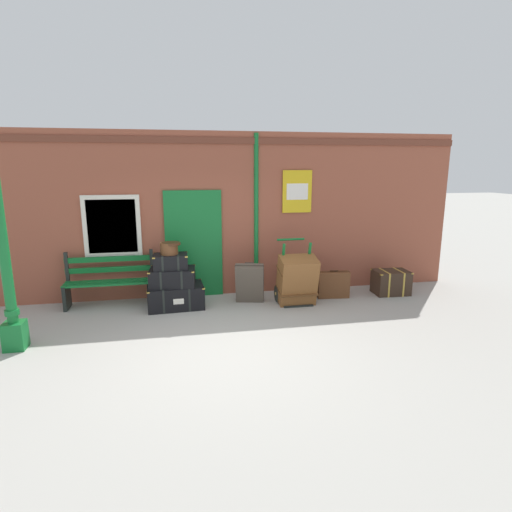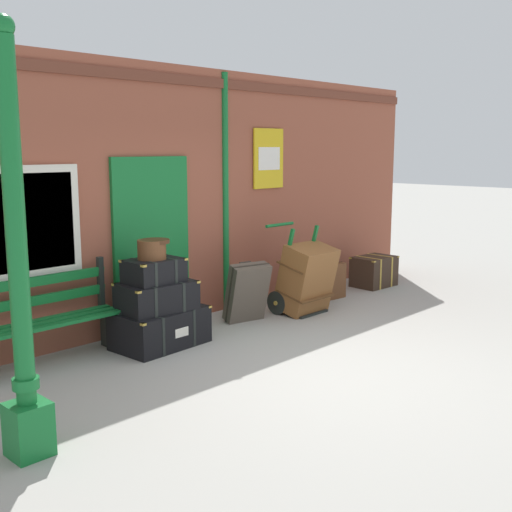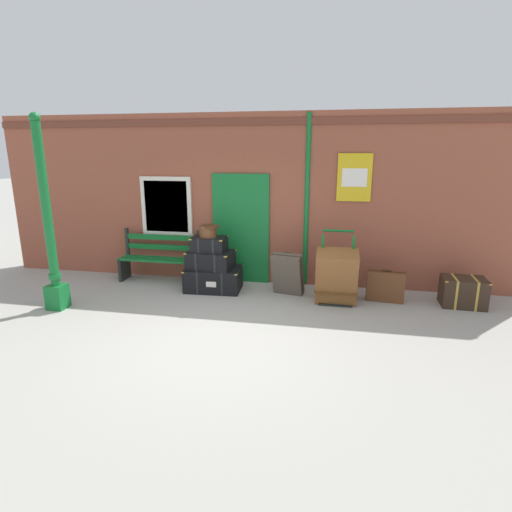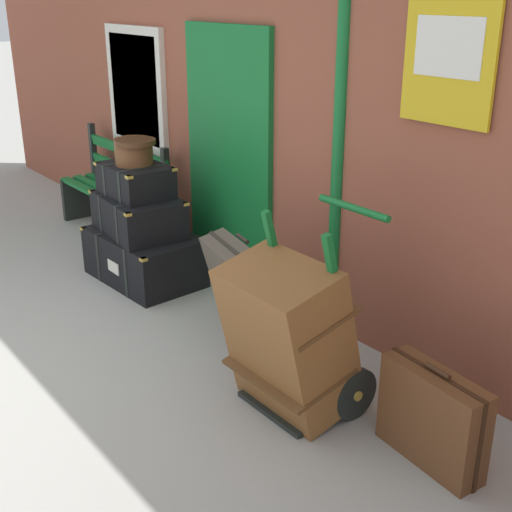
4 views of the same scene
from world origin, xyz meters
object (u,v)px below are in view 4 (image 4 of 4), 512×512
Objects in this scene: porters_trolley at (310,359)px; platform_bench at (116,192)px; steamer_trunk_middle at (138,214)px; suitcase_slate at (239,291)px; suitcase_charcoal at (432,418)px; steamer_trunk_base at (144,257)px; steamer_trunk_top at (136,180)px; round_hatbox at (134,150)px; large_brown_trunk at (288,337)px.

platform_bench is at bearing 172.15° from porters_trolley.
suitcase_slate is at bearing -0.23° from steamer_trunk_middle.
suitcase_charcoal is at bearing -4.93° from platform_bench.
steamer_trunk_base is at bearing 179.85° from suitcase_charcoal.
porters_trolley is 0.86m from suitcase_slate.
steamer_trunk_top is 1.70× the size of round_hatbox.
steamer_trunk_base is (1.19, -0.36, -0.23)m from platform_bench.
steamer_trunk_middle is 1.09× the size of suitcase_slate.
round_hatbox is 0.30× the size of porters_trolley.
large_brown_trunk is at bearing -7.11° from steamer_trunk_middle.
suitcase_slate is at bearing -8.23° from platform_bench.
suitcase_slate is (1.44, -0.01, -0.48)m from steamer_trunk_top.
round_hatbox reaches higher than porters_trolley.
large_brown_trunk is (2.30, -0.30, -0.64)m from round_hatbox.
suitcase_slate is at bearing -0.51° from steamer_trunk_top.
suitcase_charcoal is (3.10, -0.00, -0.32)m from steamer_trunk_middle.
suitcase_slate is at bearing 173.30° from porters_trolley.
large_brown_trunk is at bearing -7.39° from round_hatbox.
platform_bench is at bearing 162.29° from steamer_trunk_top.
round_hatbox is at bearing 179.18° from suitcase_slate.
large_brown_trunk reaches higher than suitcase_slate.
steamer_trunk_base is 0.88× the size of porters_trolley.
porters_trolley is at bearing -7.85° from platform_bench.
porters_trolley is at bearing -3.00° from round_hatbox.
steamer_trunk_base is 1.34× the size of suitcase_slate.
suitcase_charcoal is (0.83, 0.28, -0.22)m from large_brown_trunk.
round_hatbox is (-0.01, 0.01, 0.25)m from steamer_trunk_top.
steamer_trunk_middle is 2.29m from large_brown_trunk.
steamer_trunk_top is 0.64× the size of large_brown_trunk.
large_brown_trunk is (2.27, -0.28, -0.10)m from steamer_trunk_middle.
steamer_trunk_top reaches higher than steamer_trunk_middle.
round_hatbox is at bearing 136.06° from steamer_trunk_top.
steamer_trunk_top is at bearing 179.87° from suitcase_charcoal.
steamer_trunk_middle is 3.12m from suitcase_charcoal.
steamer_trunk_top reaches higher than suitcase_charcoal.
steamer_trunk_middle is at bearing 179.77° from suitcase_slate.
suitcase_slate is 1.23× the size of suitcase_charcoal.
platform_bench is 1.53× the size of steamer_trunk_base.
platform_bench is at bearing 162.54° from round_hatbox.
porters_trolley is at bearing -2.90° from steamer_trunk_base.
steamer_trunk_top is 0.78× the size of suitcase_slate.
round_hatbox is at bearing 172.61° from large_brown_trunk.
porters_trolley is 0.27m from large_brown_trunk.
steamer_trunk_middle is at bearing -17.71° from platform_bench.
platform_bench is at bearing 162.29° from steamer_trunk_middle.
round_hatbox is at bearing 179.72° from suitcase_charcoal.
steamer_trunk_middle is at bearing -17.58° from steamer_trunk_top.
platform_bench is 1.67× the size of large_brown_trunk.
platform_bench is 1.35m from round_hatbox.
large_brown_trunk is at bearing -7.44° from steamer_trunk_base.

